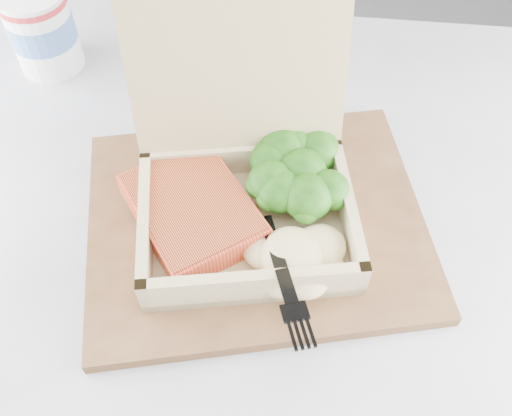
# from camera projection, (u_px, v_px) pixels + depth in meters

# --- Properties ---
(cafe_table) EXTENTS (0.79, 0.79, 0.72)m
(cafe_table) POSITION_uv_depth(u_px,v_px,m) (228.00, 324.00, 0.71)
(cafe_table) COLOR black
(cafe_table) RESTS_ON floor
(serving_tray) EXTENTS (0.39, 0.34, 0.01)m
(serving_tray) POSITION_uv_depth(u_px,v_px,m) (256.00, 222.00, 0.56)
(serving_tray) COLOR brown
(serving_tray) RESTS_ON cafe_table
(takeout_container) EXTENTS (0.24, 0.23, 0.19)m
(takeout_container) POSITION_uv_depth(u_px,v_px,m) (245.00, 177.00, 0.53)
(takeout_container) COLOR tan
(takeout_container) RESTS_ON serving_tray
(salmon_fillet) EXTENTS (0.16, 0.16, 0.03)m
(salmon_fillet) POSITION_uv_depth(u_px,v_px,m) (193.00, 210.00, 0.54)
(salmon_fillet) COLOR #D24B29
(salmon_fillet) RESTS_ON takeout_container
(broccoli_pile) EXTENTS (0.11, 0.11, 0.04)m
(broccoli_pile) POSITION_uv_depth(u_px,v_px,m) (301.00, 176.00, 0.55)
(broccoli_pile) COLOR #337B1B
(broccoli_pile) RESTS_ON takeout_container
(mashed_potatoes) EXTENTS (0.09, 0.08, 0.03)m
(mashed_potatoes) POSITION_uv_depth(u_px,v_px,m) (291.00, 255.00, 0.50)
(mashed_potatoes) COLOR #CBBD83
(mashed_potatoes) RESTS_ON takeout_container
(plastic_fork) EXTENTS (0.07, 0.15, 0.03)m
(plastic_fork) POSITION_uv_depth(u_px,v_px,m) (273.00, 238.00, 0.50)
(plastic_fork) COLOR black
(plastic_fork) RESTS_ON mashed_potatoes
(paper_cup) EXTENTS (0.08, 0.08, 0.10)m
(paper_cup) POSITION_uv_depth(u_px,v_px,m) (41.00, 28.00, 0.67)
(paper_cup) COLOR white
(paper_cup) RESTS_ON cafe_table
(receipt) EXTENTS (0.12, 0.15, 0.00)m
(receipt) POSITION_uv_depth(u_px,v_px,m) (277.00, 99.00, 0.68)
(receipt) COLOR white
(receipt) RESTS_ON cafe_table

